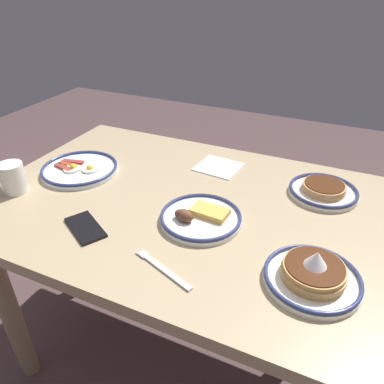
{
  "coord_description": "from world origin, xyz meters",
  "views": [
    {
      "loc": [
        -0.45,
        0.87,
        1.38
      ],
      "look_at": [
        -0.04,
        -0.02,
        0.79
      ],
      "focal_mm": 34.34,
      "sensor_mm": 36.0,
      "label": 1
    }
  ],
  "objects": [
    {
      "name": "ground_plane",
      "position": [
        0.0,
        0.0,
        0.0
      ],
      "size": [
        6.0,
        6.0,
        0.0
      ],
      "primitive_type": "plane",
      "color": "#4E3A3A"
    },
    {
      "name": "dining_table",
      "position": [
        0.0,
        0.0,
        0.64
      ],
      "size": [
        1.23,
        0.86,
        0.76
      ],
      "color": "tan",
      "rests_on": "ground_plane"
    },
    {
      "name": "plate_near_main",
      "position": [
        0.4,
        -0.02,
        0.77
      ],
      "size": [
        0.27,
        0.27,
        0.04
      ],
      "color": "white",
      "rests_on": "dining_table"
    },
    {
      "name": "plate_center_pancakes",
      "position": [
        -0.11,
        0.08,
        0.77
      ],
      "size": [
        0.24,
        0.24,
        0.05
      ],
      "color": "white",
      "rests_on": "dining_table"
    },
    {
      "name": "plate_far_companion",
      "position": [
        -0.41,
        -0.22,
        0.77
      ],
      "size": [
        0.22,
        0.22,
        0.04
      ],
      "color": "silver",
      "rests_on": "dining_table"
    },
    {
      "name": "plate_far_side",
      "position": [
        -0.44,
        0.19,
        0.78
      ],
      "size": [
        0.23,
        0.23,
        0.09
      ],
      "color": "white",
      "rests_on": "dining_table"
    },
    {
      "name": "coffee_mug",
      "position": [
        0.5,
        0.17,
        0.81
      ],
      "size": [
        0.1,
        0.09,
        0.1
      ],
      "color": "white",
      "rests_on": "dining_table"
    },
    {
      "name": "cell_phone",
      "position": [
        0.17,
        0.24,
        0.76
      ],
      "size": [
        0.16,
        0.13,
        0.01
      ],
      "primitive_type": "cube",
      "rotation": [
        0.0,
        0.0,
        -0.53
      ],
      "color": "black",
      "rests_on": "dining_table"
    },
    {
      "name": "paper_napkin",
      "position": [
        -0.04,
        -0.26,
        0.76
      ],
      "size": [
        0.16,
        0.15,
        0.0
      ],
      "primitive_type": "cube",
      "rotation": [
        0.0,
        0.0,
        -0.1
      ],
      "color": "white",
      "rests_on": "dining_table"
    },
    {
      "name": "fork_near",
      "position": [
        -0.11,
        0.3,
        0.76
      ],
      "size": [
        0.18,
        0.08,
        0.01
      ],
      "color": "silver",
      "rests_on": "dining_table"
    }
  ]
}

